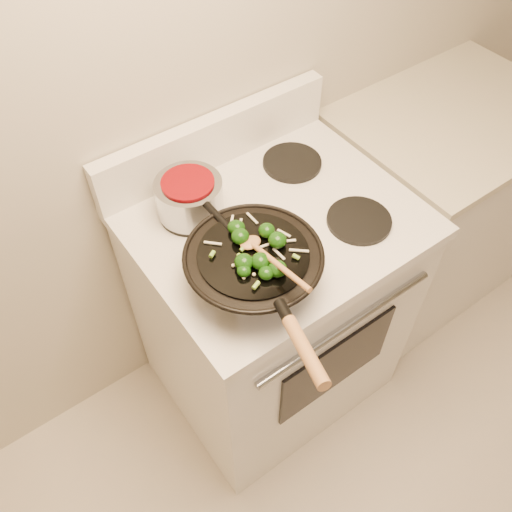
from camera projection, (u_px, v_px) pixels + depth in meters
stove at (271, 307)px, 1.86m from camera, size 0.78×0.67×1.08m
counter_unit at (429, 207)px, 2.19m from camera, size 0.80×0.62×0.91m
wok at (254, 267)px, 1.31m from camera, size 0.34×0.55×0.17m
stirfry at (256, 249)px, 1.27m from camera, size 0.21×0.23×0.04m
wooden_spoon at (266, 255)px, 1.24m from camera, size 0.05×0.24×0.07m
saucepan at (190, 197)px, 1.47m from camera, size 0.18×0.30×0.11m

